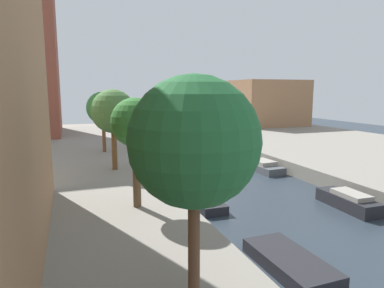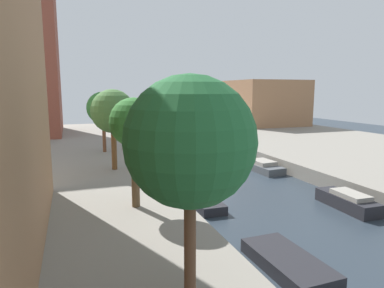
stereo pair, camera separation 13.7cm
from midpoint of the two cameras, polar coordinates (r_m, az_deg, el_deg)
ground_plane at (r=26.30m, az=3.10°, el=-4.69°), size 84.00×84.00×0.00m
quay_right at (r=34.79m, az=26.51°, el=-1.41°), size 20.00×64.00×1.00m
apartment_tower_far at (r=45.68m, az=-28.29°, el=15.07°), size 10.00×12.15×21.74m
low_block_right at (r=54.29m, az=11.28°, el=6.83°), size 10.00×12.03×6.65m
street_tree_0 at (r=7.94m, az=-0.15°, el=0.24°), size 3.14×3.14×5.60m
street_tree_1 at (r=15.12m, az=-9.70°, el=3.27°), size 2.16×2.16×4.91m
street_tree_2 at (r=22.80m, az=-13.21°, el=5.27°), size 2.84×2.84×5.29m
street_tree_3 at (r=29.67m, az=-14.79°, el=5.78°), size 2.71×2.71×5.09m
parked_car at (r=43.96m, az=4.50°, el=3.02°), size 1.86×4.81×1.57m
moored_boat_left_1 at (r=13.07m, az=15.71°, el=-18.52°), size 1.78×3.68×0.51m
moored_boat_left_2 at (r=19.03m, az=1.64°, el=-9.31°), size 1.41×4.18×0.48m
moored_boat_left_3 at (r=25.60m, az=-4.65°, el=-4.37°), size 1.54×3.63×0.62m
moored_boat_left_4 at (r=33.31m, az=-8.17°, el=-1.36°), size 1.59×3.57×0.56m
moored_boat_right_1 at (r=20.08m, az=24.44°, el=-8.64°), size 1.38×3.67×0.94m
moored_boat_right_2 at (r=27.02m, az=11.73°, el=-3.72°), size 1.79×3.61×0.84m
moored_boat_right_3 at (r=33.52m, az=4.71°, el=-1.28°), size 1.58×4.34×0.51m
moored_boat_right_4 at (r=39.69m, az=-0.08°, el=0.45°), size 1.48×4.26×0.63m
moored_boat_right_5 at (r=47.54m, az=-2.79°, el=1.94°), size 1.68×3.20×0.91m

